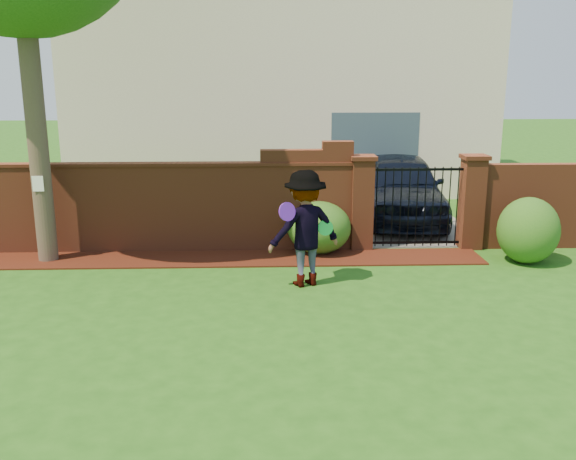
{
  "coord_description": "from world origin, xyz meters",
  "views": [
    {
      "loc": [
        0.48,
        -8.18,
        3.44
      ],
      "look_at": [
        0.84,
        1.4,
        1.05
      ],
      "focal_mm": 39.42,
      "sensor_mm": 36.0,
      "label": 1
    }
  ],
  "objects_px": {
    "frisbee_green": "(325,228)",
    "frisbee_purple": "(287,212)",
    "man": "(305,229)",
    "car": "(401,189)"
  },
  "relations": [
    {
      "from": "frisbee_purple",
      "to": "frisbee_green",
      "type": "bearing_deg",
      "value": 25.64
    },
    {
      "from": "man",
      "to": "frisbee_purple",
      "type": "relative_size",
      "value": 6.38
    },
    {
      "from": "man",
      "to": "frisbee_purple",
      "type": "distance_m",
      "value": 0.56
    },
    {
      "from": "man",
      "to": "frisbee_purple",
      "type": "xyz_separation_m",
      "value": [
        -0.31,
        -0.3,
        0.36
      ]
    },
    {
      "from": "frisbee_purple",
      "to": "frisbee_green",
      "type": "distance_m",
      "value": 0.78
    },
    {
      "from": "car",
      "to": "frisbee_green",
      "type": "relative_size",
      "value": 17.99
    },
    {
      "from": "car",
      "to": "man",
      "type": "height_order",
      "value": "man"
    },
    {
      "from": "man",
      "to": "frisbee_green",
      "type": "xyz_separation_m",
      "value": [
        0.33,
        0.01,
        0.02
      ]
    },
    {
      "from": "man",
      "to": "frisbee_green",
      "type": "height_order",
      "value": "man"
    },
    {
      "from": "frisbee_green",
      "to": "frisbee_purple",
      "type": "bearing_deg",
      "value": -154.36
    }
  ]
}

